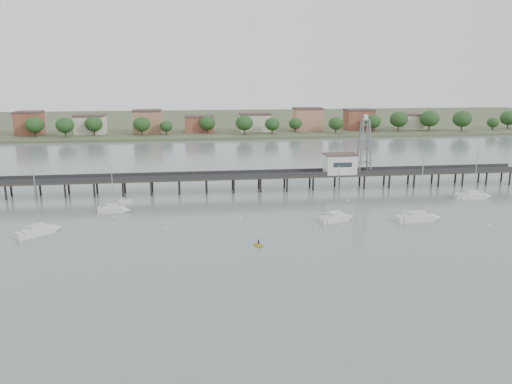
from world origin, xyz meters
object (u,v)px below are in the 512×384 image
yellow_dinghy (259,246)px  lattice_tower (364,147)px  sailboat_e (477,196)px  sailboat_b (117,210)px  sailboat_a (44,230)px  white_tender (125,202)px  pier (246,177)px  sailboat_c (340,218)px  sailboat_d (424,218)px

yellow_dinghy → lattice_tower: bearing=18.5°
lattice_tower → sailboat_e: size_ratio=1.11×
sailboat_b → yellow_dinghy: bearing=-41.5°
sailboat_b → sailboat_a: bearing=-130.8°
sailboat_e → white_tender: sailboat_e is taller
lattice_tower → white_tender: (-61.52, -8.86, -10.72)m
lattice_tower → sailboat_e: lattice_tower is taller
pier → lattice_tower: bearing=0.0°
lattice_tower → yellow_dinghy: 55.63m
yellow_dinghy → sailboat_e: bearing=-7.7°
sailboat_b → pier: bearing=29.3°
pier → sailboat_a: sailboat_a is taller
sailboat_c → white_tender: (-46.47, 20.39, -0.26)m
lattice_tower → sailboat_a: size_ratio=1.14×
pier → yellow_dinghy: pier is taller
sailboat_e → lattice_tower: bearing=150.5°
sailboat_c → white_tender: 50.75m
sailboat_e → yellow_dinghy: sailboat_e is taller
sailboat_c → sailboat_d: bearing=-28.3°
sailboat_d → sailboat_a: (-76.52, 1.50, 0.01)m
sailboat_d → sailboat_b: 66.40m
sailboat_c → sailboat_e: bearing=-1.1°
sailboat_c → pier: bearing=98.6°
pier → sailboat_a: bearing=-144.8°
sailboat_c → yellow_dinghy: bearing=-165.7°
lattice_tower → sailboat_e: (23.96, -15.32, -10.46)m
pier → yellow_dinghy: 42.82m
sailboat_b → white_tender: bearing=84.7°
yellow_dinghy → pier: bearing=53.7°
pier → white_tender: bearing=-163.6°
lattice_tower → sailboat_c: (-15.05, -29.25, -10.45)m
lattice_tower → sailboat_a: 80.71m
yellow_dinghy → sailboat_b: bearing=104.8°
sailboat_d → sailboat_c: (-17.41, 2.31, 0.01)m
white_tender → sailboat_a: bearing=-132.2°
sailboat_d → sailboat_c: sailboat_d is taller
sailboat_b → sailboat_c: 48.94m
sailboat_e → white_tender: 85.73m
pier → sailboat_a: 52.29m
sailboat_b → sailboat_c: (47.32, -12.49, -0.01)m
sailboat_d → sailboat_c: bearing=168.6°
yellow_dinghy → sailboat_d: bearing=-16.0°
pier → sailboat_c: size_ratio=12.11×
pier → sailboat_e: sailboat_e is taller
sailboat_c → sailboat_b: bearing=144.4°
sailboat_d → white_tender: (-63.88, 22.70, -0.25)m
lattice_tower → sailboat_b: lattice_tower is taller
sailboat_b → sailboat_a: size_ratio=0.80×
lattice_tower → sailboat_a: lattice_tower is taller
pier → sailboat_b: (-30.87, -16.76, -3.14)m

